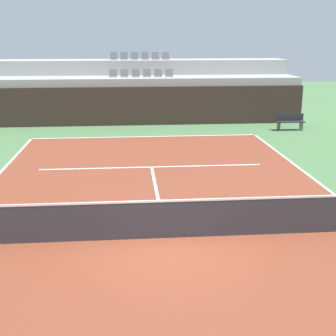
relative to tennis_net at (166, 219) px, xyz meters
The scene contains 12 objects.
ground_plane 0.51m from the tennis_net, ahead, with size 80.00×80.00×0.00m, color #477042.
court_surface 0.50m from the tennis_net, ahead, with size 11.00×24.00×0.01m, color brown.
baseline_far 11.96m from the tennis_net, 90.00° to the left, with size 11.00×0.10×0.00m, color white.
service_line_far 6.42m from the tennis_net, 90.00° to the left, with size 8.26×0.10×0.00m, color white.
centre_service_line 3.24m from the tennis_net, 90.00° to the left, with size 0.10×6.40×0.00m, color white.
back_wall 15.22m from the tennis_net, 90.00° to the left, with size 17.93×0.30×2.10m, color #33231E.
stands_tier_lower 16.58m from the tennis_net, 90.00° to the left, with size 17.93×2.40×2.51m, color #9E9E99.
stands_tier_upper 19.00m from the tennis_net, 90.00° to the left, with size 17.93×2.40×3.37m, color #9E9E99.
seating_row_lower 16.79m from the tennis_net, 90.00° to the left, with size 3.64×0.44×0.44m.
seating_row_upper 19.29m from the tennis_net, 90.00° to the left, with size 3.64×0.44×0.44m.
tennis_net is the anchor object (origin of this frame).
player_bench 15.08m from the tennis_net, 59.75° to the left, with size 1.50×0.40×0.85m.
Camera 1 is at (-0.87, -10.33, 4.68)m, focal length 49.77 mm.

